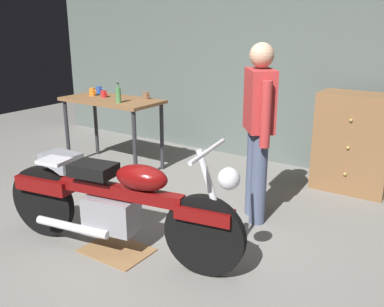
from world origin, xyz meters
name	(u,v)px	position (x,y,z in m)	size (l,w,h in m)	color
ground_plane	(152,248)	(0.00, 0.00, 0.00)	(12.00, 12.00, 0.00)	gray
back_wall	(289,45)	(0.00, 2.80, 1.55)	(8.00, 0.12, 3.10)	#56605B
workbench	(112,107)	(-1.76, 1.41, 0.79)	(1.30, 0.64, 0.90)	brown
motorcycle	(117,203)	(-0.17, -0.21, 0.45)	(2.17, 0.72, 1.00)	black
person_standing	(259,126)	(0.47, 1.02, 0.93)	(0.41, 0.46, 1.67)	#4E5A77
wooden_dresser	(354,143)	(1.03, 2.30, 0.55)	(0.80, 0.47, 1.10)	brown
drip_tray	(117,250)	(-0.21, -0.21, 0.01)	(0.56, 0.40, 0.01)	olive
storage_bin	(62,167)	(-1.91, 0.66, 0.17)	(0.44, 0.32, 0.34)	gray
mug_orange_travel	(92,92)	(-2.13, 1.44, 0.95)	(0.11, 0.08, 0.10)	orange
mug_blue_enamel	(99,90)	(-2.17, 1.60, 0.95)	(0.11, 0.08, 0.10)	#2D51AD
mug_red_diner	(104,94)	(-1.92, 1.43, 0.94)	(0.10, 0.07, 0.09)	red
mug_brown_stoneware	(146,95)	(-1.39, 1.65, 0.94)	(0.11, 0.08, 0.09)	brown
bottle	(118,95)	(-1.49, 1.25, 1.00)	(0.06, 0.06, 0.24)	#4C8C4C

